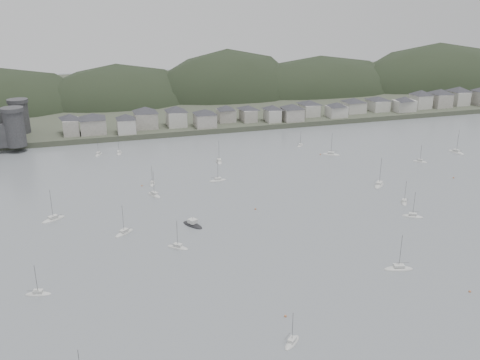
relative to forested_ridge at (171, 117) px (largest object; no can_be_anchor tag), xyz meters
name	(u,v)px	position (x,y,z in m)	size (l,w,h in m)	color
ground	(319,288)	(-4.83, -269.40, 11.28)	(900.00, 900.00, 0.00)	slate
far_shore_land	(158,95)	(-4.83, 25.60, 12.78)	(900.00, 250.00, 3.00)	#383D2D
forested_ridge	(171,117)	(0.00, 0.00, 0.00)	(851.55, 103.94, 102.57)	black
waterfront_town	(267,111)	(45.75, -86.06, 19.95)	(451.48, 28.46, 12.92)	gray
moored_fleet	(245,204)	(-6.14, -205.63, 11.46)	(266.58, 174.56, 13.13)	beige
motor_launch_far	(193,225)	(-29.72, -218.67, 11.57)	(7.50, 9.51, 4.16)	black
mooring_buoys	(278,217)	(1.50, -221.24, 11.43)	(191.36, 129.56, 0.70)	#B1653B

